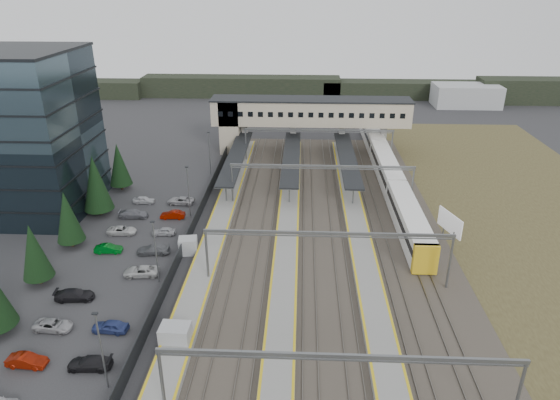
{
  "coord_description": "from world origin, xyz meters",
  "views": [
    {
      "loc": [
        8.81,
        -57.99,
        33.27
      ],
      "look_at": [
        5.82,
        7.71,
        4.0
      ],
      "focal_mm": 32.0,
      "sensor_mm": 36.0,
      "label": 1
    }
  ],
  "objects_px": {
    "billboard": "(450,224)",
    "office_building": "(1,133)",
    "relay_cabin_near": "(176,336)",
    "relay_cabin_far": "(188,246)",
    "train": "(386,169)",
    "footbridge": "(297,114)"
  },
  "relations": [
    {
      "from": "office_building",
      "to": "train",
      "type": "relative_size",
      "value": 0.38
    },
    {
      "from": "relay_cabin_near",
      "to": "train",
      "type": "height_order",
      "value": "train"
    },
    {
      "from": "billboard",
      "to": "office_building",
      "type": "bearing_deg",
      "value": 172.17
    },
    {
      "from": "footbridge",
      "to": "relay_cabin_near",
      "type": "bearing_deg",
      "value": -100.08
    },
    {
      "from": "relay_cabin_near",
      "to": "billboard",
      "type": "relative_size",
      "value": 0.57
    },
    {
      "from": "relay_cabin_near",
      "to": "relay_cabin_far",
      "type": "bearing_deg",
      "value": 98.47
    },
    {
      "from": "footbridge",
      "to": "train",
      "type": "distance_m",
      "value": 23.34
    },
    {
      "from": "office_building",
      "to": "train",
      "type": "distance_m",
      "value": 62.49
    },
    {
      "from": "relay_cabin_near",
      "to": "relay_cabin_far",
      "type": "distance_m",
      "value": 18.46
    },
    {
      "from": "relay_cabin_near",
      "to": "train",
      "type": "relative_size",
      "value": 0.05
    },
    {
      "from": "office_building",
      "to": "billboard",
      "type": "distance_m",
      "value": 66.21
    },
    {
      "from": "footbridge",
      "to": "office_building",
      "type": "bearing_deg",
      "value": -145.53
    },
    {
      "from": "relay_cabin_far",
      "to": "footbridge",
      "type": "xyz_separation_m",
      "value": [
        13.62,
        43.08,
        6.85
      ]
    },
    {
      "from": "office_building",
      "to": "relay_cabin_near",
      "type": "distance_m",
      "value": 46.68
    },
    {
      "from": "office_building",
      "to": "billboard",
      "type": "relative_size",
      "value": 4.63
    },
    {
      "from": "train",
      "to": "relay_cabin_far",
      "type": "bearing_deg",
      "value": -137.52
    },
    {
      "from": "office_building",
      "to": "footbridge",
      "type": "bearing_deg",
      "value": 34.47
    },
    {
      "from": "relay_cabin_far",
      "to": "footbridge",
      "type": "bearing_deg",
      "value": 72.46
    },
    {
      "from": "relay_cabin_near",
      "to": "relay_cabin_far",
      "type": "xyz_separation_m",
      "value": [
        -2.72,
        18.26,
        -0.13
      ]
    },
    {
      "from": "footbridge",
      "to": "train",
      "type": "xyz_separation_m",
      "value": [
        16.3,
        -15.69,
        -5.74
      ]
    },
    {
      "from": "relay_cabin_near",
      "to": "footbridge",
      "type": "xyz_separation_m",
      "value": [
        10.9,
        61.34,
        6.72
      ]
    },
    {
      "from": "office_building",
      "to": "relay_cabin_far",
      "type": "height_order",
      "value": "office_building"
    }
  ]
}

